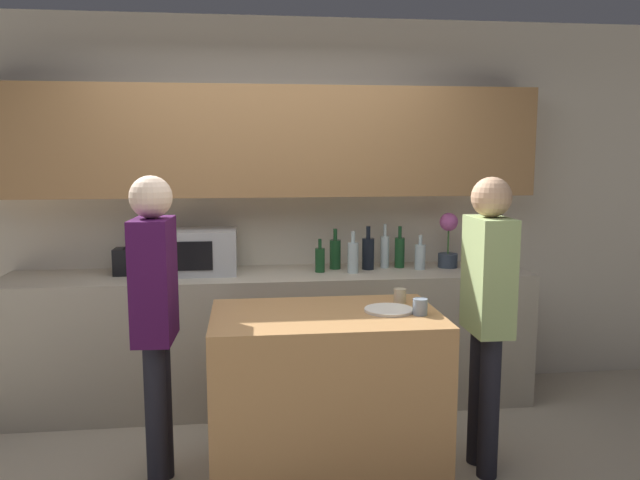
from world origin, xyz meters
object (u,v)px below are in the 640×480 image
Objects in this scene: plate_on_island at (389,310)px; bottle_1 at (335,254)px; potted_plant at (448,240)px; person_center at (155,306)px; bottle_4 at (385,251)px; person_left at (488,300)px; cup_1 at (400,296)px; microwave at (198,251)px; bottle_3 at (368,253)px; bottle_6 at (420,256)px; toaster at (134,261)px; bottle_2 at (353,257)px; cup_0 at (420,307)px; bottle_0 at (320,259)px; bottle_5 at (400,252)px.

bottle_1 is at bearing 95.57° from plate_on_island.
plate_on_island is (0.12, -1.19, -0.11)m from bottle_1.
person_center reaches higher than potted_plant.
bottle_4 reaches higher than plate_on_island.
person_center reaches higher than person_left.
microwave is at bearing 140.26° from cup_1.
bottle_6 is (0.37, -0.04, -0.02)m from bottle_3.
toaster is 0.66× the size of potted_plant.
cup_0 is at bearing -81.90° from bottle_2.
microwave is 0.84m from bottle_0.
cup_1 is at bearing -121.46° from potted_plant.
cup_1 is at bearing -31.32° from toaster.
potted_plant is 1.36m from plate_on_island.
potted_plant is 0.95m from bottle_0.
person_left reaches higher than toaster.
toaster is 1.49m from bottle_2.
bottle_6 is 1.00m from cup_1.
bottle_1 is (1.39, 0.04, 0.02)m from toaster.
plate_on_island is (0.02, -1.03, -0.11)m from bottle_2.
bottle_0 is (0.83, -0.07, -0.06)m from microwave.
bottle_3 reaches higher than microwave.
plate_on_island is (1.07, -1.15, -0.15)m from microwave.
bottle_5 is 1.94m from person_center.
person_center is at bearing -75.29° from toaster.
potted_plant is at bearing 0.05° from microwave.
cup_0 is (0.38, -1.17, -0.05)m from bottle_0.
microwave is 2.00× the size of plate_on_island.
bottle_2 is at bearing 90.84° from plate_on_island.
bottle_1 reaches higher than cup_0.
bottle_2 is at bearing -4.79° from toaster.
bottle_5 is 0.16m from bottle_6.
bottle_0 is 0.78× the size of bottle_5.
bottle_3 reaches higher than cup_0.
bottle_5 is 1.04m from cup_1.
bottle_2 is 0.86m from cup_1.
person_center is at bearing -133.40° from bottle_0.
person_center is (-1.76, 0.05, 0.01)m from person_left.
bottle_5 is (0.47, -0.00, 0.00)m from bottle_1.
plate_on_island is at bearing -89.16° from bottle_2.
bottle_2 is at bearing 98.10° from cup_0.
bottle_1 is at bearing 2.21° from microwave.
bottle_5 is 3.73× the size of cup_1.
toaster reaches higher than plate_on_island.
potted_plant is 1.37m from cup_0.
plate_on_island is 3.23× the size of cup_1.
potted_plant reaches higher than microwave.
bottle_3 is 0.19× the size of person_left.
person_left reaches higher than microwave.
bottle_0 is 0.36m from bottle_3.
bottle_3 is (0.23, -0.04, 0.01)m from bottle_1.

